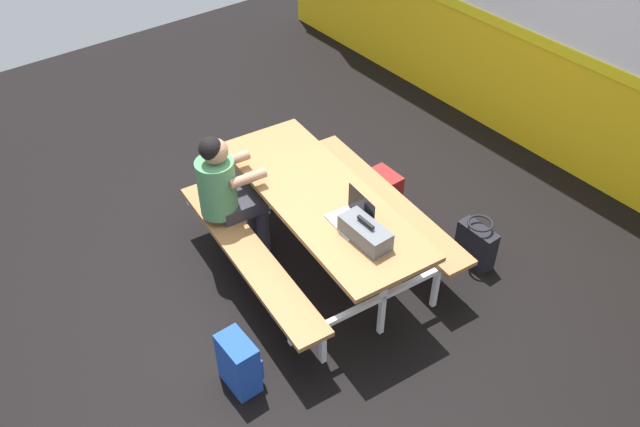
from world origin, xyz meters
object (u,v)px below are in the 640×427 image
picnic_table_main (320,211)px  toolbox_grey (365,232)px  student_nearer (227,188)px  satchel_spare (385,194)px  tote_bag_bright (476,244)px  laptop_silver (353,217)px  backpack_dark (239,363)px

picnic_table_main → toolbox_grey: bearing=-5.9°
student_nearer → satchel_spare: 1.50m
picnic_table_main → tote_bag_bright: bearing=53.7°
laptop_silver → toolbox_grey: 0.21m
student_nearer → satchel_spare: student_nearer is taller
laptop_silver → tote_bag_bright: bearing=70.7°
laptop_silver → satchel_spare: bearing=123.2°
toolbox_grey → backpack_dark: bearing=-89.9°
toolbox_grey → student_nearer: bearing=-158.7°
picnic_table_main → satchel_spare: (-0.17, 0.86, -0.36)m
toolbox_grey → backpack_dark: toolbox_grey is taller
laptop_silver → backpack_dark: (0.20, -1.15, -0.57)m
picnic_table_main → student_nearer: size_ratio=1.77×
picnic_table_main → laptop_silver: 0.45m
student_nearer → backpack_dark: student_nearer is taller
backpack_dark → satchel_spare: bearing=110.8°
picnic_table_main → toolbox_grey: size_ratio=5.35×
student_nearer → laptop_silver: (0.94, 0.50, 0.08)m
laptop_silver → backpack_dark: bearing=-80.1°
backpack_dark → toolbox_grey: bearing=90.1°
satchel_spare → picnic_table_main: bearing=-78.8°
laptop_silver → tote_bag_bright: laptop_silver is taller
picnic_table_main → tote_bag_bright: picnic_table_main is taller
picnic_table_main → satchel_spare: bearing=101.2°
picnic_table_main → backpack_dark: picnic_table_main is taller
picnic_table_main → satchel_spare: size_ratio=4.87×
backpack_dark → satchel_spare: size_ratio=1.00×
tote_bag_bright → picnic_table_main: bearing=-126.3°
student_nearer → tote_bag_bright: bearing=49.8°
student_nearer → satchel_spare: (0.37, 1.37, -0.49)m
backpack_dark → tote_bag_bright: bearing=85.7°
backpack_dark → student_nearer: bearing=150.3°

